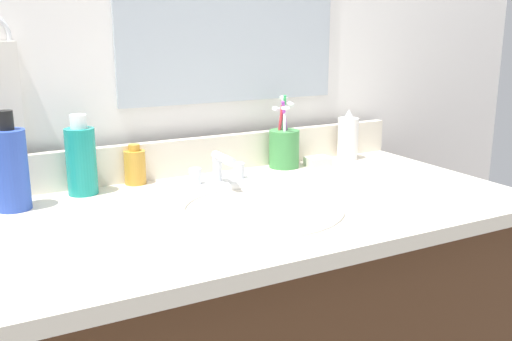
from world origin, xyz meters
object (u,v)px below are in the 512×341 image
at_px(bottle_lotion_white, 348,138).
at_px(cup_green, 284,147).
at_px(bottle_mouthwash_teal, 81,159).
at_px(bottle_shampoo_blue, 10,168).
at_px(faucet, 218,175).
at_px(soap_bar, 318,161).
at_px(bottle_oil_amber, 135,166).

relative_size(bottle_lotion_white, cup_green, 0.73).
bearing_deg(bottle_mouthwash_teal, bottle_shampoo_blue, -162.84).
height_order(bottle_mouthwash_teal, cup_green, cup_green).
distance_m(faucet, soap_bar, 0.32).
bearing_deg(cup_green, bottle_shampoo_blue, -175.95).
xyz_separation_m(faucet, bottle_oil_amber, (-0.16, 0.11, 0.01)).
xyz_separation_m(bottle_mouthwash_teal, soap_bar, (0.60, -0.03, -0.07)).
bearing_deg(bottle_mouthwash_teal, bottle_oil_amber, 11.53).
relative_size(bottle_mouthwash_teal, bottle_lotion_white, 1.28).
bearing_deg(bottle_oil_amber, bottle_lotion_white, -2.62).
distance_m(bottle_mouthwash_teal, bottle_lotion_white, 0.72).
height_order(faucet, bottle_lotion_white, bottle_lotion_white).
height_order(faucet, cup_green, cup_green).
relative_size(bottle_mouthwash_teal, soap_bar, 2.76).
distance_m(faucet, bottle_lotion_white, 0.44).
relative_size(bottle_oil_amber, bottle_mouthwash_teal, 0.53).
bearing_deg(bottle_shampoo_blue, bottle_mouthwash_teal, 17.16).
bearing_deg(cup_green, bottle_mouthwash_teal, -179.83).
relative_size(bottle_shampoo_blue, cup_green, 1.06).
distance_m(bottle_lotion_white, soap_bar, 0.13).
distance_m(bottle_oil_amber, bottle_shampoo_blue, 0.29).
height_order(cup_green, soap_bar, cup_green).
bearing_deg(bottle_shampoo_blue, cup_green, 4.05).
distance_m(bottle_shampoo_blue, soap_bar, 0.75).
bearing_deg(soap_bar, bottle_oil_amber, 173.26).
height_order(bottle_lotion_white, cup_green, cup_green).
bearing_deg(faucet, bottle_oil_amber, 144.72).
xyz_separation_m(faucet, cup_green, (0.23, 0.09, 0.03)).
xyz_separation_m(bottle_oil_amber, bottle_mouthwash_teal, (-0.13, -0.03, 0.04)).
relative_size(faucet, bottle_shampoo_blue, 0.80).
xyz_separation_m(bottle_lotion_white, bottle_shampoo_blue, (-0.87, -0.04, 0.03)).
xyz_separation_m(faucet, soap_bar, (0.32, 0.06, -0.02)).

